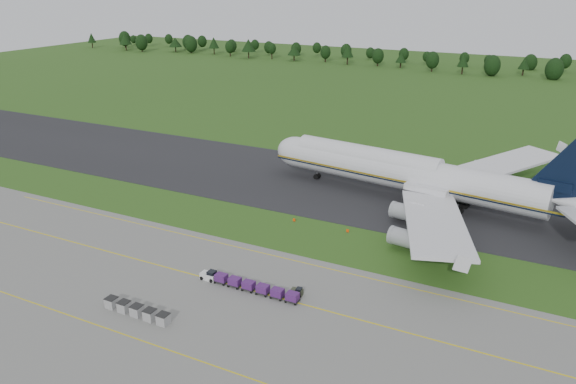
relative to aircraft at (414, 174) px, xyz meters
The scene contains 10 objects.
ground 33.51m from the aircraft, 123.66° to the right, with size 600.00×600.00×0.00m, color #284D17.
apron 64.37m from the aircraft, 106.56° to the right, with size 300.00×52.00×0.06m, color slate.
taxiway 19.25m from the aircraft, behind, with size 300.00×40.00×0.08m, color black.
apron_markings 57.70m from the aircraft, 108.55° to the right, with size 300.00×30.20×0.01m.
tree_line 194.03m from the aircraft, 99.11° to the left, with size 526.08×22.99×11.85m.
aircraft is the anchor object (origin of this frame).
baggage_train 51.45m from the aircraft, 104.62° to the right, with size 17.51×1.59×1.53m.
utility_cart 48.04m from the aircraft, 96.30° to the right, with size 1.91×1.27×1.00m.
uld_row 67.37m from the aircraft, 110.44° to the right, with size 11.22×1.62×1.60m.
edge_markers 26.08m from the aircraft, 119.13° to the right, with size 11.99×0.30×0.60m.
Camera 1 is at (45.81, -87.85, 45.73)m, focal length 35.00 mm.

